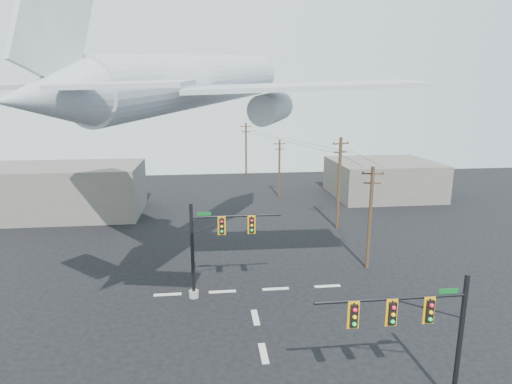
{
  "coord_description": "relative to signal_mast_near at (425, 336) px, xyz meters",
  "views": [
    {
      "loc": [
        -2.93,
        -17.28,
        14.32
      ],
      "look_at": [
        -0.31,
        5.0,
        9.15
      ],
      "focal_mm": 30.0,
      "sensor_mm": 36.0,
      "label": 1
    }
  ],
  "objects": [
    {
      "name": "lane_markings",
      "position": [
        -6.54,
        6.51,
        -3.76
      ],
      "size": [
        14.0,
        21.2,
        0.01
      ],
      "color": "beige",
      "rests_on": "ground"
    },
    {
      "name": "signal_mast_near",
      "position": [
        0.0,
        0.0,
        0.0
      ],
      "size": [
        7.18,
        0.73,
        6.61
      ],
      "color": "gray",
      "rests_on": "ground"
    },
    {
      "name": "signal_mast_far",
      "position": [
        -9.26,
        12.49,
        -0.03
      ],
      "size": [
        6.61,
        0.77,
        6.99
      ],
      "color": "gray",
      "rests_on": "ground"
    },
    {
      "name": "utility_pole_a",
      "position": [
        3.72,
        16.16,
        0.76
      ],
      "size": [
        1.7,
        0.57,
        8.65
      ],
      "rotation": [
        0.0,
        0.0,
        -0.27
      ],
      "color": "#412A1C",
      "rests_on": "ground"
    },
    {
      "name": "utility_pole_b",
      "position": [
        4.49,
        27.03,
        1.41
      ],
      "size": [
        1.94,
        0.77,
        9.91
      ],
      "rotation": [
        0.0,
        0.0,
        0.33
      ],
      "color": "#412A1C",
      "rests_on": "ground"
    },
    {
      "name": "utility_pole_c",
      "position": [
        0.65,
        42.09,
        0.47
      ],
      "size": [
        1.66,
        0.28,
        8.11
      ],
      "rotation": [
        0.0,
        0.0,
        -0.0
      ],
      "color": "#412A1C",
      "rests_on": "ground"
    },
    {
      "name": "utility_pole_d",
      "position": [
        -2.45,
        58.8,
        1.13
      ],
      "size": [
        1.94,
        0.32,
        9.36
      ],
      "rotation": [
        0.0,
        0.0,
        0.09
      ],
      "color": "#412A1C",
      "rests_on": "ground"
    },
    {
      "name": "power_lines",
      "position": [
        1.6,
        37.53,
        4.54
      ],
      "size": [
        8.72,
        42.65,
        0.55
      ],
      "color": "black"
    },
    {
      "name": "airliner",
      "position": [
        -9.87,
        15.54,
        11.33
      ],
      "size": [
        27.89,
        30.49,
        8.62
      ],
      "rotation": [
        0.0,
        -0.07,
        1.08
      ],
      "color": "#B0B7BD"
    },
    {
      "name": "building_left",
      "position": [
        -26.54,
        36.17,
        -0.77
      ],
      "size": [
        18.0,
        10.0,
        6.0
      ],
      "primitive_type": "cube",
      "color": "#625D57",
      "rests_on": "ground"
    },
    {
      "name": "building_right",
      "position": [
        15.46,
        41.17,
        -1.27
      ],
      "size": [
        14.0,
        12.0,
        5.0
      ],
      "primitive_type": "cube",
      "color": "#625D57",
      "rests_on": "ground"
    }
  ]
}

